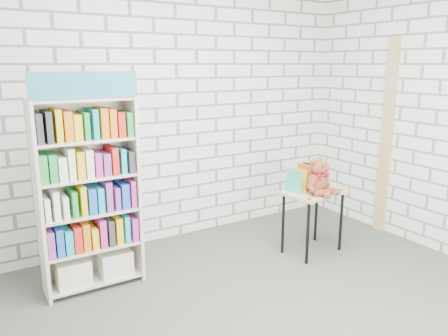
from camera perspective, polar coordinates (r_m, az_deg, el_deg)
ground at (r=3.29m, az=6.85°, el=-20.59°), size 4.50×4.50×0.00m
room_shell at (r=2.73m, az=7.91°, el=12.25°), size 4.52×4.02×2.81m
bookshelf at (r=3.71m, az=-17.31°, el=-3.17°), size 0.79×0.31×1.78m
display_table at (r=4.36m, az=11.60°, el=-4.04°), size 0.63×0.47×0.63m
table_books at (r=4.36m, az=10.78°, el=-1.12°), size 0.43×0.23×0.24m
teddy_bear at (r=4.21m, az=12.30°, el=-1.52°), size 0.31×0.31×0.35m
door_trim at (r=5.06m, az=20.45°, el=3.68°), size 0.05×0.12×2.10m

